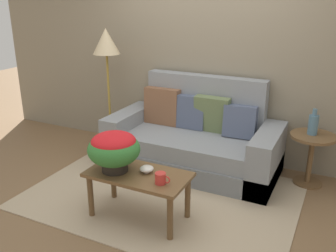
{
  "coord_description": "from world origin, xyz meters",
  "views": [
    {
      "loc": [
        1.55,
        -2.97,
        1.96
      ],
      "look_at": [
        0.0,
        0.19,
        0.72
      ],
      "focal_mm": 39.91,
      "sensor_mm": 36.0,
      "label": 1
    }
  ],
  "objects_px": {
    "couch": "(195,141)",
    "coffee_mug": "(161,178)",
    "snack_bowl": "(147,169)",
    "potted_plant": "(114,148)",
    "side_table": "(311,150)",
    "table_vase": "(313,124)",
    "coffee_table": "(138,180)",
    "floor_lamp": "(107,51)"
  },
  "relations": [
    {
      "from": "potted_plant",
      "to": "coffee_mug",
      "type": "xyz_separation_m",
      "value": [
        0.49,
        -0.04,
        -0.17
      ]
    },
    {
      "from": "coffee_table",
      "to": "snack_bowl",
      "type": "height_order",
      "value": "snack_bowl"
    },
    {
      "from": "floor_lamp",
      "to": "table_vase",
      "type": "xyz_separation_m",
      "value": [
        2.48,
        0.12,
        -0.61
      ]
    },
    {
      "from": "snack_bowl",
      "to": "table_vase",
      "type": "height_order",
      "value": "table_vase"
    },
    {
      "from": "floor_lamp",
      "to": "table_vase",
      "type": "relative_size",
      "value": 5.68
    },
    {
      "from": "coffee_mug",
      "to": "table_vase",
      "type": "distance_m",
      "value": 1.81
    },
    {
      "from": "potted_plant",
      "to": "snack_bowl",
      "type": "height_order",
      "value": "potted_plant"
    },
    {
      "from": "couch",
      "to": "side_table",
      "type": "height_order",
      "value": "couch"
    },
    {
      "from": "side_table",
      "to": "potted_plant",
      "type": "xyz_separation_m",
      "value": [
        -1.54,
        -1.42,
        0.28
      ]
    },
    {
      "from": "potted_plant",
      "to": "couch",
      "type": "bearing_deg",
      "value": 78.46
    },
    {
      "from": "side_table",
      "to": "snack_bowl",
      "type": "distance_m",
      "value": 1.83
    },
    {
      "from": "coffee_table",
      "to": "coffee_mug",
      "type": "bearing_deg",
      "value": -17.19
    },
    {
      "from": "side_table",
      "to": "coffee_mug",
      "type": "relative_size",
      "value": 4.08
    },
    {
      "from": "side_table",
      "to": "floor_lamp",
      "type": "relative_size",
      "value": 0.36
    },
    {
      "from": "coffee_mug",
      "to": "couch",
      "type": "bearing_deg",
      "value": 99.74
    },
    {
      "from": "snack_bowl",
      "to": "coffee_table",
      "type": "bearing_deg",
      "value": -144.52
    },
    {
      "from": "coffee_table",
      "to": "side_table",
      "type": "distance_m",
      "value": 1.91
    },
    {
      "from": "coffee_table",
      "to": "potted_plant",
      "type": "height_order",
      "value": "potted_plant"
    },
    {
      "from": "snack_bowl",
      "to": "coffee_mug",
      "type": "bearing_deg",
      "value": -31.7
    },
    {
      "from": "coffee_mug",
      "to": "table_vase",
      "type": "height_order",
      "value": "table_vase"
    },
    {
      "from": "side_table",
      "to": "potted_plant",
      "type": "bearing_deg",
      "value": -137.29
    },
    {
      "from": "couch",
      "to": "potted_plant",
      "type": "height_order",
      "value": "couch"
    },
    {
      "from": "couch",
      "to": "side_table",
      "type": "relative_size",
      "value": 3.44
    },
    {
      "from": "coffee_mug",
      "to": "snack_bowl",
      "type": "height_order",
      "value": "coffee_mug"
    },
    {
      "from": "coffee_table",
      "to": "table_vase",
      "type": "relative_size",
      "value": 3.33
    },
    {
      "from": "coffee_table",
      "to": "table_vase",
      "type": "height_order",
      "value": "table_vase"
    },
    {
      "from": "floor_lamp",
      "to": "table_vase",
      "type": "bearing_deg",
      "value": 2.8
    },
    {
      "from": "coffee_mug",
      "to": "floor_lamp",
      "type": "bearing_deg",
      "value": 136.91
    },
    {
      "from": "coffee_mug",
      "to": "coffee_table",
      "type": "bearing_deg",
      "value": 162.81
    },
    {
      "from": "couch",
      "to": "coffee_mug",
      "type": "relative_size",
      "value": 14.06
    },
    {
      "from": "snack_bowl",
      "to": "table_vase",
      "type": "xyz_separation_m",
      "value": [
        1.24,
        1.34,
        0.2
      ]
    },
    {
      "from": "snack_bowl",
      "to": "table_vase",
      "type": "bearing_deg",
      "value": 47.25
    },
    {
      "from": "snack_bowl",
      "to": "potted_plant",
      "type": "bearing_deg",
      "value": -161.6
    },
    {
      "from": "floor_lamp",
      "to": "side_table",
      "type": "bearing_deg",
      "value": 2.41
    },
    {
      "from": "coffee_table",
      "to": "snack_bowl",
      "type": "distance_m",
      "value": 0.13
    },
    {
      "from": "coffee_table",
      "to": "floor_lamp",
      "type": "xyz_separation_m",
      "value": [
        -1.17,
        1.27,
        0.92
      ]
    },
    {
      "from": "couch",
      "to": "floor_lamp",
      "type": "xyz_separation_m",
      "value": [
        -1.22,
        0.04,
        0.97
      ]
    },
    {
      "from": "potted_plant",
      "to": "table_vase",
      "type": "relative_size",
      "value": 1.7
    },
    {
      "from": "couch",
      "to": "coffee_table",
      "type": "height_order",
      "value": "couch"
    },
    {
      "from": "floor_lamp",
      "to": "coffee_mug",
      "type": "xyz_separation_m",
      "value": [
        1.44,
        -1.35,
        -0.79
      ]
    },
    {
      "from": "side_table",
      "to": "potted_plant",
      "type": "distance_m",
      "value": 2.11
    },
    {
      "from": "table_vase",
      "to": "snack_bowl",
      "type": "bearing_deg",
      "value": -132.75
    }
  ]
}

